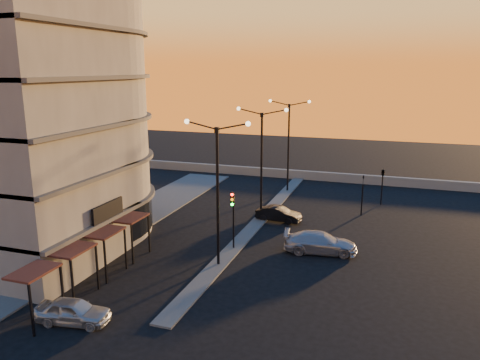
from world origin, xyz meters
name	(u,v)px	position (x,y,z in m)	size (l,w,h in m)	color
ground	(218,265)	(0.00, 0.00, 0.00)	(120.00, 120.00, 0.00)	black
sidewalk_west	(115,228)	(-10.50, 4.00, 0.06)	(5.00, 40.00, 0.12)	#50504E
median	(261,219)	(0.00, 10.00, 0.06)	(1.20, 36.00, 0.12)	#50504E
parapet	(316,176)	(2.00, 26.00, 0.50)	(44.00, 0.50, 1.00)	gray
building	(27,78)	(-14.00, 0.03, 11.91)	(14.35, 17.08, 25.00)	#6A655D
streetlamp_near	(217,183)	(0.00, 0.00, 5.59)	(4.32, 0.32, 9.51)	black
streetlamp_mid	(262,155)	(0.00, 10.00, 5.59)	(4.32, 0.32, 9.51)	black
streetlamp_far	(289,138)	(0.00, 20.00, 5.59)	(4.32, 0.32, 9.51)	black
traffic_light_main	(233,211)	(0.00, 2.87, 2.89)	(0.28, 0.44, 4.25)	black
signal_east_a	(362,194)	(8.00, 14.00, 1.93)	(0.13, 0.16, 3.60)	black
signal_east_b	(383,173)	(9.50, 18.00, 3.10)	(0.42, 1.99, 3.60)	black
car_hatchback	(73,311)	(-4.38, -8.95, 0.64)	(1.52, 3.77, 1.28)	#B0B4B8
car_sedan	(278,214)	(1.50, 10.13, 0.63)	(1.33, 3.81, 1.26)	black
car_wagon	(320,243)	(5.95, 4.34, 0.73)	(2.05, 5.05, 1.47)	#A6A7AD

